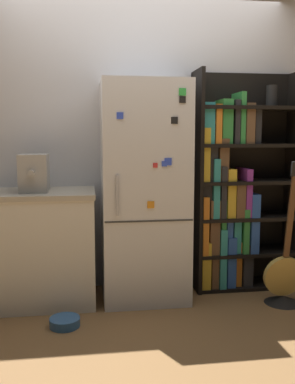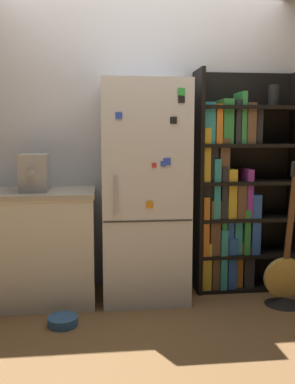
% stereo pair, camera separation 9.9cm
% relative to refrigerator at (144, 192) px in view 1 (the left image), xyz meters
% --- Properties ---
extents(ground_plane, '(16.00, 16.00, 0.00)m').
position_rel_refrigerator_xyz_m(ground_plane, '(0.00, -0.15, -0.88)').
color(ground_plane, olive).
extents(wall_back, '(8.00, 0.05, 2.60)m').
position_rel_refrigerator_xyz_m(wall_back, '(0.00, 0.32, 0.42)').
color(wall_back, silver).
rests_on(wall_back, ground_plane).
extents(refrigerator, '(0.68, 0.62, 1.76)m').
position_rel_refrigerator_xyz_m(refrigerator, '(0.00, 0.00, 0.00)').
color(refrigerator, silver).
rests_on(refrigerator, ground_plane).
extents(bookshelf, '(0.91, 0.35, 1.88)m').
position_rel_refrigerator_xyz_m(bookshelf, '(0.80, 0.15, -0.05)').
color(bookshelf, black).
rests_on(bookshelf, ground_plane).
extents(kitchen_counter, '(0.92, 0.61, 0.90)m').
position_rel_refrigerator_xyz_m(kitchen_counter, '(-0.86, 0.00, -0.43)').
color(kitchen_counter, silver).
rests_on(kitchen_counter, ground_plane).
extents(espresso_machine, '(0.22, 0.33, 0.29)m').
position_rel_refrigerator_xyz_m(espresso_machine, '(-0.86, -0.02, 0.17)').
color(espresso_machine, '#A5A39E').
rests_on(espresso_machine, kitchen_counter).
extents(guitar, '(0.33, 0.29, 1.15)m').
position_rel_refrigerator_xyz_m(guitar, '(1.09, -0.31, -0.71)').
color(guitar, black).
rests_on(guitar, ground_plane).
extents(pet_bowl, '(0.22, 0.22, 0.06)m').
position_rel_refrigerator_xyz_m(pet_bowl, '(-0.63, -0.50, -0.85)').
color(pet_bowl, '#3366A5').
rests_on(pet_bowl, ground_plane).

